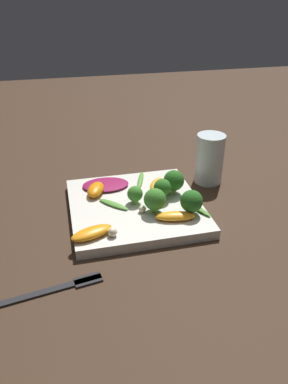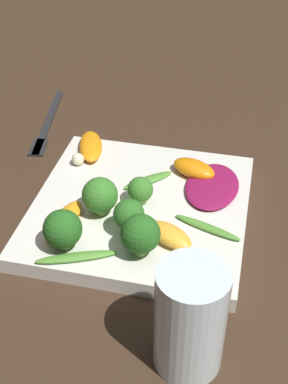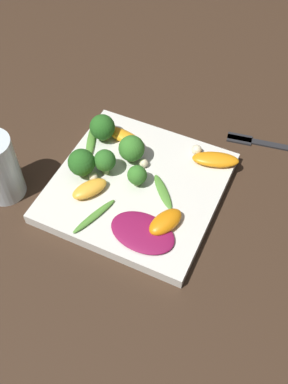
# 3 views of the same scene
# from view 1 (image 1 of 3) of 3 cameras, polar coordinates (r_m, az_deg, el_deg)

# --- Properties ---
(ground_plane) EXTENTS (2.40, 2.40, 0.00)m
(ground_plane) POSITION_cam_1_polar(r_m,az_deg,el_deg) (0.73, -1.34, -2.93)
(ground_plane) COLOR #382619
(plate) EXTENTS (0.25, 0.25, 0.02)m
(plate) POSITION_cam_1_polar(r_m,az_deg,el_deg) (0.73, -1.35, -2.30)
(plate) COLOR silver
(plate) RESTS_ON ground_plane
(drinking_glass) EXTENTS (0.06, 0.06, 0.11)m
(drinking_glass) POSITION_cam_1_polar(r_m,az_deg,el_deg) (0.83, 9.95, 5.01)
(drinking_glass) COLOR silver
(drinking_glass) RESTS_ON ground_plane
(fork) EXTENTS (0.05, 0.19, 0.01)m
(fork) POSITION_cam_1_polar(r_m,az_deg,el_deg) (0.58, -13.68, -14.13)
(fork) COLOR #262628
(fork) RESTS_ON ground_plane
(radicchio_leaf_0) EXTENTS (0.07, 0.10, 0.01)m
(radicchio_leaf_0) POSITION_cam_1_polar(r_m,az_deg,el_deg) (0.78, -5.87, 1.13)
(radicchio_leaf_0) COLOR maroon
(radicchio_leaf_0) RESTS_ON plate
(orange_segment_0) EXTENTS (0.05, 0.08, 0.02)m
(orange_segment_0) POSITION_cam_1_polar(r_m,az_deg,el_deg) (0.63, -7.97, -6.17)
(orange_segment_0) COLOR orange
(orange_segment_0) RESTS_ON plate
(orange_segment_1) EXTENTS (0.06, 0.05, 0.02)m
(orange_segment_1) POSITION_cam_1_polar(r_m,az_deg,el_deg) (0.77, 2.05, 1.13)
(orange_segment_1) COLOR #FCAD33
(orange_segment_1) RESTS_ON plate
(orange_segment_2) EXTENTS (0.04, 0.08, 0.02)m
(orange_segment_2) POSITION_cam_1_polar(r_m,az_deg,el_deg) (0.67, 4.82, -3.68)
(orange_segment_2) COLOR orange
(orange_segment_2) RESTS_ON plate
(orange_segment_3) EXTENTS (0.06, 0.05, 0.02)m
(orange_segment_3) POSITION_cam_1_polar(r_m,az_deg,el_deg) (0.76, -7.37, 0.38)
(orange_segment_3) COLOR orange
(orange_segment_3) RESTS_ON plate
(broccoli_floret_0) EXTENTS (0.04, 0.04, 0.05)m
(broccoli_floret_0) POSITION_cam_1_polar(r_m,az_deg,el_deg) (0.68, 7.25, -1.45)
(broccoli_floret_0) COLOR #84AD5B
(broccoli_floret_0) RESTS_ON plate
(broccoli_floret_1) EXTENTS (0.04, 0.04, 0.05)m
(broccoli_floret_1) POSITION_cam_1_polar(r_m,az_deg,el_deg) (0.75, 4.57, 1.73)
(broccoli_floret_1) COLOR #84AD5B
(broccoli_floret_1) RESTS_ON plate
(broccoli_floret_2) EXTENTS (0.03, 0.03, 0.04)m
(broccoli_floret_2) POSITION_cam_1_polar(r_m,az_deg,el_deg) (0.72, 2.88, 0.52)
(broccoli_floret_2) COLOR #7A9E51
(broccoli_floret_2) RESTS_ON plate
(broccoli_floret_3) EXTENTS (0.04, 0.04, 0.05)m
(broccoli_floret_3) POSITION_cam_1_polar(r_m,az_deg,el_deg) (0.68, 1.66, -1.18)
(broccoli_floret_3) COLOR #7A9E51
(broccoli_floret_3) RESTS_ON plate
(broccoli_floret_4) EXTENTS (0.03, 0.03, 0.04)m
(broccoli_floret_4) POSITION_cam_1_polar(r_m,az_deg,el_deg) (0.72, -1.26, -0.22)
(broccoli_floret_4) COLOR #84AD5B
(broccoli_floret_4) RESTS_ON plate
(arugula_sprig_0) EXTENTS (0.08, 0.04, 0.01)m
(arugula_sprig_0) POSITION_cam_1_polar(r_m,az_deg,el_deg) (0.80, -0.56, 1.80)
(arugula_sprig_0) COLOR #518E33
(arugula_sprig_0) RESTS_ON plate
(arugula_sprig_1) EXTENTS (0.08, 0.04, 0.01)m
(arugula_sprig_1) POSITION_cam_1_polar(r_m,az_deg,el_deg) (0.71, 7.71, -2.17)
(arugula_sprig_1) COLOR #518E33
(arugula_sprig_1) RESTS_ON plate
(arugula_sprig_2) EXTENTS (0.06, 0.06, 0.01)m
(arugula_sprig_2) POSITION_cam_1_polar(r_m,az_deg,el_deg) (0.72, -4.68, -1.91)
(arugula_sprig_2) COLOR #518E33
(arugula_sprig_2) RESTS_ON plate
(macadamia_nut_0) EXTENTS (0.01, 0.01, 0.01)m
(macadamia_nut_0) POSITION_cam_1_polar(r_m,az_deg,el_deg) (0.69, -0.27, -2.60)
(macadamia_nut_0) COLOR beige
(macadamia_nut_0) RESTS_ON plate
(macadamia_nut_1) EXTENTS (0.01, 0.01, 0.01)m
(macadamia_nut_1) POSITION_cam_1_polar(r_m,az_deg,el_deg) (0.75, 3.07, 0.22)
(macadamia_nut_1) COLOR beige
(macadamia_nut_1) RESTS_ON plate
(macadamia_nut_2) EXTENTS (0.02, 0.02, 0.02)m
(macadamia_nut_2) POSITION_cam_1_polar(r_m,az_deg,el_deg) (0.63, -4.83, -6.08)
(macadamia_nut_2) COLOR beige
(macadamia_nut_2) RESTS_ON plate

